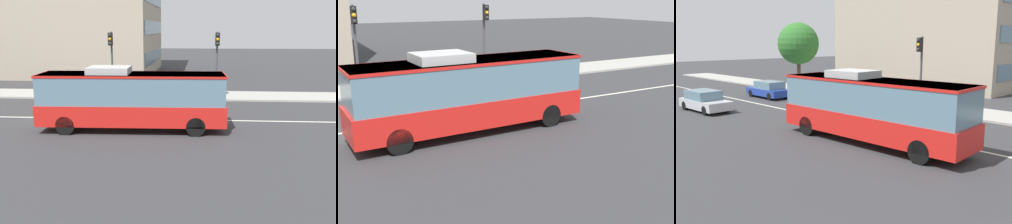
% 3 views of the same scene
% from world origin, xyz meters
% --- Properties ---
extents(ground_plane, '(160.00, 160.00, 0.00)m').
position_xyz_m(ground_plane, '(0.00, 0.00, 0.00)').
color(ground_plane, '#333335').
extents(sidewalk_kerb, '(80.00, 3.88, 0.14)m').
position_xyz_m(sidewalk_kerb, '(0.00, 8.01, 0.07)').
color(sidewalk_kerb, '#9E9B93').
rests_on(sidewalk_kerb, ground_plane).
extents(lane_centre_line, '(76.00, 0.16, 0.01)m').
position_xyz_m(lane_centre_line, '(0.00, 0.00, 0.01)').
color(lane_centre_line, silver).
rests_on(lane_centre_line, ground_plane).
extents(transit_bus, '(10.06, 2.75, 3.46)m').
position_xyz_m(transit_bus, '(3.93, -2.39, 1.81)').
color(transit_bus, red).
rests_on(transit_bus, ground_plane).
extents(traffic_light_near_corner, '(0.32, 0.62, 5.20)m').
position_xyz_m(traffic_light_near_corner, '(9.00, 6.32, 3.56)').
color(traffic_light_near_corner, '#47474C').
rests_on(traffic_light_near_corner, ground_plane).
extents(traffic_light_mid_block, '(0.33, 0.62, 5.20)m').
position_xyz_m(traffic_light_mid_block, '(0.98, 6.22, 3.56)').
color(traffic_light_mid_block, '#47474C').
rests_on(traffic_light_mid_block, ground_plane).
extents(office_block_background, '(20.38, 17.18, 17.00)m').
position_xyz_m(office_block_background, '(-7.55, 24.18, 8.50)').
color(office_block_background, tan).
rests_on(office_block_background, ground_plane).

